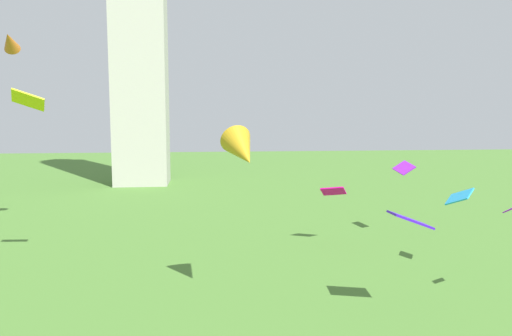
{
  "coord_description": "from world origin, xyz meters",
  "views": [
    {
      "loc": [
        -2.56,
        -1.94,
        8.12
      ],
      "look_at": [
        -0.28,
        16.63,
        6.18
      ],
      "focal_mm": 31.42,
      "sensor_mm": 36.0,
      "label": 1
    }
  ],
  "objects_px": {
    "kite_flying_2": "(410,220)",
    "kite_flying_6": "(333,191)",
    "kite_flying_0": "(459,197)",
    "kite_flying_5": "(242,151)",
    "kite_flying_7": "(28,100)",
    "kite_flying_1": "(10,41)",
    "kite_flying_3": "(404,168)"
  },
  "relations": [
    {
      "from": "kite_flying_0",
      "to": "kite_flying_1",
      "type": "distance_m",
      "value": 30.93
    },
    {
      "from": "kite_flying_0",
      "to": "kite_flying_3",
      "type": "xyz_separation_m",
      "value": [
        0.39,
        7.63,
        0.8
      ]
    },
    {
      "from": "kite_flying_2",
      "to": "kite_flying_7",
      "type": "height_order",
      "value": "kite_flying_7"
    },
    {
      "from": "kite_flying_1",
      "to": "kite_flying_6",
      "type": "relative_size",
      "value": 1.07
    },
    {
      "from": "kite_flying_0",
      "to": "kite_flying_5",
      "type": "bearing_deg",
      "value": 80.95
    },
    {
      "from": "kite_flying_5",
      "to": "kite_flying_6",
      "type": "bearing_deg",
      "value": 37.38
    },
    {
      "from": "kite_flying_6",
      "to": "kite_flying_7",
      "type": "distance_m",
      "value": 18.94
    },
    {
      "from": "kite_flying_1",
      "to": "kite_flying_3",
      "type": "bearing_deg",
      "value": -16.14
    },
    {
      "from": "kite_flying_2",
      "to": "kite_flying_5",
      "type": "distance_m",
      "value": 7.59
    },
    {
      "from": "kite_flying_7",
      "to": "kite_flying_0",
      "type": "bearing_deg",
      "value": -15.64
    },
    {
      "from": "kite_flying_2",
      "to": "kite_flying_7",
      "type": "bearing_deg",
      "value": -19.51
    },
    {
      "from": "kite_flying_6",
      "to": "kite_flying_7",
      "type": "bearing_deg",
      "value": -142.37
    },
    {
      "from": "kite_flying_0",
      "to": "kite_flying_7",
      "type": "distance_m",
      "value": 23.87
    },
    {
      "from": "kite_flying_3",
      "to": "kite_flying_5",
      "type": "xyz_separation_m",
      "value": [
        -12.6,
        -11.01,
        2.03
      ]
    },
    {
      "from": "kite_flying_1",
      "to": "kite_flying_2",
      "type": "relative_size",
      "value": 1.16
    },
    {
      "from": "kite_flying_1",
      "to": "kite_flying_2",
      "type": "distance_m",
      "value": 28.97
    },
    {
      "from": "kite_flying_3",
      "to": "kite_flying_5",
      "type": "relative_size",
      "value": 0.58
    },
    {
      "from": "kite_flying_1",
      "to": "kite_flying_7",
      "type": "distance_m",
      "value": 10.33
    },
    {
      "from": "kite_flying_5",
      "to": "kite_flying_3",
      "type": "bearing_deg",
      "value": 25.26
    },
    {
      "from": "kite_flying_0",
      "to": "kite_flying_6",
      "type": "bearing_deg",
      "value": 17.7
    },
    {
      "from": "kite_flying_3",
      "to": "kite_flying_7",
      "type": "distance_m",
      "value": 24.4
    },
    {
      "from": "kite_flying_0",
      "to": "kite_flying_6",
      "type": "height_order",
      "value": "kite_flying_0"
    },
    {
      "from": "kite_flying_2",
      "to": "kite_flying_6",
      "type": "relative_size",
      "value": 0.92
    },
    {
      "from": "kite_flying_6",
      "to": "kite_flying_7",
      "type": "relative_size",
      "value": 0.97
    },
    {
      "from": "kite_flying_3",
      "to": "kite_flying_7",
      "type": "xyz_separation_m",
      "value": [
        -23.51,
        -4.79,
        4.42
      ]
    },
    {
      "from": "kite_flying_3",
      "to": "kite_flying_7",
      "type": "relative_size",
      "value": 0.83
    },
    {
      "from": "kite_flying_2",
      "to": "kite_flying_5",
      "type": "relative_size",
      "value": 0.63
    },
    {
      "from": "kite_flying_3",
      "to": "kite_flying_6",
      "type": "height_order",
      "value": "kite_flying_3"
    },
    {
      "from": "kite_flying_0",
      "to": "kite_flying_2",
      "type": "relative_size",
      "value": 1.03
    },
    {
      "from": "kite_flying_3",
      "to": "kite_flying_7",
      "type": "bearing_deg",
      "value": -83.72
    },
    {
      "from": "kite_flying_5",
      "to": "kite_flying_7",
      "type": "height_order",
      "value": "kite_flying_7"
    },
    {
      "from": "kite_flying_0",
      "to": "kite_flying_5",
      "type": "height_order",
      "value": "kite_flying_5"
    }
  ]
}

